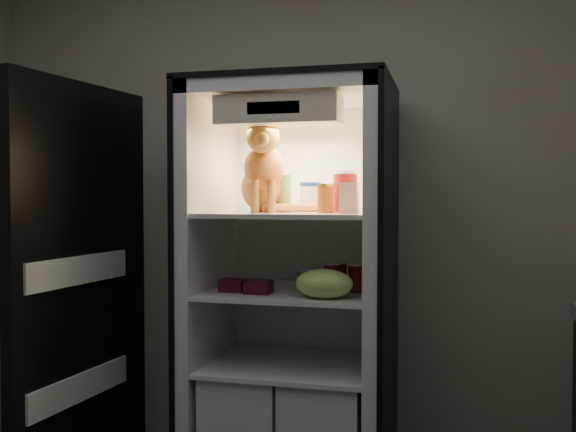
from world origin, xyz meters
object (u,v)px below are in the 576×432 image
(soda_can_b, at_px, (356,279))
(soda_can_c, at_px, (332,278))
(soda_can_a, at_px, (340,275))
(refrigerator, at_px, (294,319))
(mayo_tub, at_px, (310,197))
(parmesan_shaker, at_px, (284,193))
(berry_box_left, at_px, (233,285))
(salsa_jar, at_px, (325,198))
(pepper_jar, at_px, (345,192))
(cream_carton, at_px, (349,198))
(berry_box_right, at_px, (259,287))
(condiment_jar, at_px, (304,280))
(grape_bag, at_px, (324,284))
(tabby_cat, at_px, (265,176))

(soda_can_b, bearing_deg, soda_can_c, -159.24)
(soda_can_b, bearing_deg, soda_can_a, 121.87)
(refrigerator, distance_m, mayo_tub, 0.57)
(parmesan_shaker, height_order, berry_box_left, parmesan_shaker)
(salsa_jar, xyz_separation_m, pepper_jar, (0.07, 0.10, 0.03))
(cream_carton, relative_size, berry_box_right, 1.20)
(parmesan_shaker, xyz_separation_m, berry_box_left, (-0.20, -0.13, -0.41))
(condiment_jar, bearing_deg, parmesan_shaker, 176.58)
(berry_box_left, bearing_deg, grape_bag, -11.67)
(parmesan_shaker, distance_m, soda_can_c, 0.44)
(berry_box_left, bearing_deg, parmesan_shaker, 33.19)
(mayo_tub, relative_size, cream_carton, 1.05)
(mayo_tub, xyz_separation_m, grape_bag, (0.13, -0.32, -0.36))
(cream_carton, distance_m, soda_can_b, 0.37)
(tabby_cat, height_order, soda_can_a, tabby_cat)
(mayo_tub, bearing_deg, berry_box_right, -123.47)
(mayo_tub, relative_size, soda_can_c, 1.07)
(grape_bag, bearing_deg, parmesan_shaker, 136.37)
(condiment_jar, bearing_deg, soda_can_a, 42.08)
(refrigerator, xyz_separation_m, salsa_jar, (0.17, -0.12, 0.56))
(soda_can_a, xyz_separation_m, soda_can_b, (0.09, -0.15, 0.00))
(mayo_tub, bearing_deg, condiment_jar, -92.62)
(pepper_jar, height_order, soda_can_b, pepper_jar)
(mayo_tub, height_order, soda_can_b, mayo_tub)
(parmesan_shaker, bearing_deg, soda_can_c, -15.53)
(cream_carton, relative_size, soda_can_c, 1.02)
(salsa_jar, xyz_separation_m, soda_can_c, (0.03, 0.01, -0.35))
(soda_can_b, relative_size, condiment_jar, 1.38)
(pepper_jar, bearing_deg, mayo_tub, 155.16)
(soda_can_c, bearing_deg, berry_box_left, -171.44)
(parmesan_shaker, xyz_separation_m, cream_carton, (0.32, -0.14, -0.02))
(soda_can_b, distance_m, grape_bag, 0.22)
(soda_can_c, relative_size, grape_bag, 0.53)
(pepper_jar, xyz_separation_m, berry_box_left, (-0.48, -0.15, -0.42))
(tabby_cat, relative_size, soda_can_a, 3.99)
(soda_can_a, xyz_separation_m, soda_can_c, (-0.01, -0.19, 0.01))
(soda_can_c, xyz_separation_m, grape_bag, (-0.00, -0.15, -0.00))
(cream_carton, bearing_deg, soda_can_b, 83.77)
(refrigerator, relative_size, berry_box_right, 17.41)
(pepper_jar, relative_size, cream_carton, 1.42)
(soda_can_b, relative_size, grape_bag, 0.50)
(refrigerator, height_order, soda_can_b, refrigerator)
(salsa_jar, relative_size, condiment_jar, 1.46)
(refrigerator, bearing_deg, mayo_tub, 42.78)
(parmesan_shaker, xyz_separation_m, soda_can_b, (0.33, -0.03, -0.37))
(soda_can_b, xyz_separation_m, berry_box_left, (-0.53, -0.10, -0.03))
(refrigerator, bearing_deg, salsa_jar, -35.53)
(salsa_jar, xyz_separation_m, berry_box_right, (-0.28, -0.08, -0.39))
(pepper_jar, bearing_deg, soda_can_a, 110.59)
(pepper_jar, distance_m, grape_bag, 0.45)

